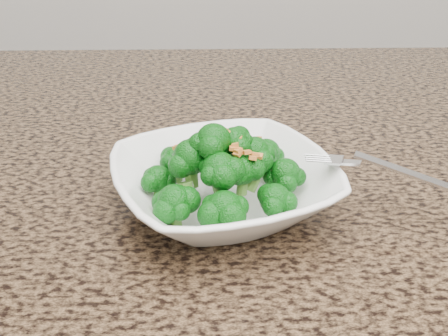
{
  "coord_description": "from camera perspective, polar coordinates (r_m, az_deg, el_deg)",
  "views": [
    {
      "loc": [
        -0.08,
        -0.32,
        1.22
      ],
      "look_at": [
        -0.07,
        0.2,
        0.95
      ],
      "focal_mm": 45.0,
      "sensor_mm": 36.0,
      "label": 1
    }
  ],
  "objects": [
    {
      "name": "broccoli_pile",
      "position": [
        0.56,
        0.0,
        3.41
      ],
      "size": [
        0.2,
        0.2,
        0.06
      ],
      "primitive_type": null,
      "color": "#0A580C",
      "rests_on": "bowl"
    },
    {
      "name": "granite_counter",
      "position": [
        0.71,
        5.15,
        -0.69
      ],
      "size": [
        1.64,
        1.04,
        0.03
      ],
      "primitive_type": "cube",
      "color": "brown",
      "rests_on": "cabinet"
    },
    {
      "name": "garlic_topping",
      "position": [
        0.55,
        -0.0,
        6.73
      ],
      "size": [
        0.12,
        0.12,
        0.01
      ],
      "primitive_type": null,
      "color": "orange",
      "rests_on": "broccoli_pile"
    },
    {
      "name": "fork",
      "position": [
        0.58,
        13.1,
        0.51
      ],
      "size": [
        0.16,
        0.09,
        0.01
      ],
      "primitive_type": null,
      "rotation": [
        0.0,
        0.0,
        -0.39
      ],
      "color": "silver",
      "rests_on": "bowl"
    },
    {
      "name": "bowl",
      "position": [
        0.59,
        0.0,
        -1.9
      ],
      "size": [
        0.29,
        0.29,
        0.06
      ],
      "primitive_type": "imported",
      "rotation": [
        0.0,
        0.0,
        0.34
      ],
      "color": "white",
      "rests_on": "granite_counter"
    }
  ]
}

